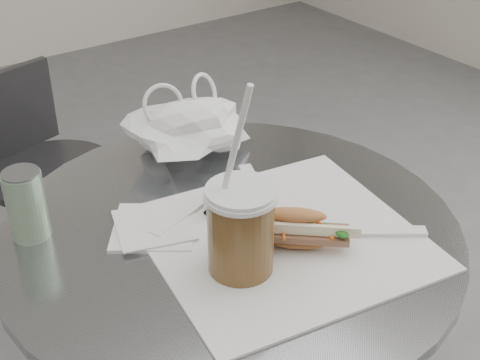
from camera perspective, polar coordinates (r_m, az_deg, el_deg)
cafe_table at (r=1.28m, az=-0.73°, el=-13.99°), size 0.76×0.76×0.74m
chair_far at (r=2.01m, az=-15.82°, el=-1.98°), size 0.36×0.39×0.68m
sandwich_paper at (r=1.07m, az=3.68°, el=-4.99°), size 0.46×0.44×0.00m
banh_mi at (r=1.04m, az=4.77°, el=-4.20°), size 0.20×0.19×0.07m
iced_coffee at (r=0.97m, az=0.06°, el=-4.21°), size 0.11×0.11×0.31m
sunglasses at (r=1.15m, az=-1.22°, el=-1.21°), size 0.11×0.07×0.05m
plastic_bag at (r=1.28m, az=-4.22°, el=4.26°), size 0.25×0.20×0.11m
napkin_stack at (r=1.10m, az=-7.36°, el=-3.97°), size 0.18×0.18×0.01m
drink_can at (r=1.10m, az=-17.76°, el=-2.01°), size 0.06×0.06×0.12m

